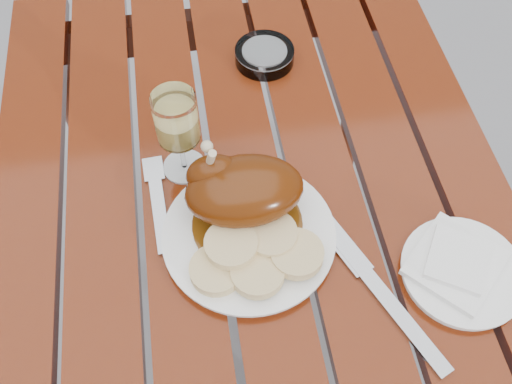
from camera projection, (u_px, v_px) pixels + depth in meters
ground at (258, 375)px, 1.47m from camera, size 60.00×60.00×0.00m
table at (258, 322)px, 1.16m from camera, size 0.80×1.20×0.75m
dinner_plate at (249, 236)px, 0.83m from camera, size 0.31×0.31×0.02m
roast_duck at (240, 190)px, 0.81m from camera, size 0.17×0.17×0.12m
bread_dumplings at (255, 255)px, 0.79m from camera, size 0.19×0.13×0.03m
wine_glass at (179, 135)px, 0.84m from camera, size 0.08×0.08×0.16m
side_plate at (462, 272)px, 0.80m from camera, size 0.17×0.17×0.01m
napkin at (455, 263)px, 0.79m from camera, size 0.16×0.16×0.01m
ashtray at (264, 55)px, 1.03m from camera, size 0.14×0.14×0.03m
fork at (159, 207)px, 0.86m from camera, size 0.03×0.16×0.01m
knife at (389, 303)px, 0.78m from camera, size 0.11×0.22×0.01m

